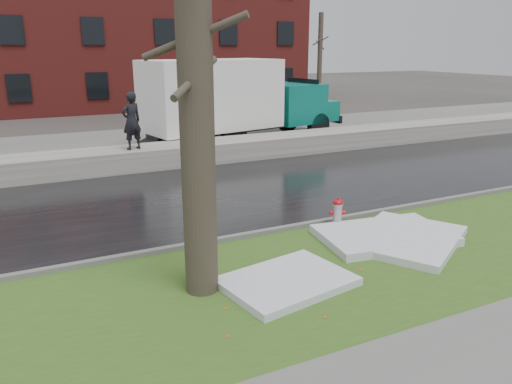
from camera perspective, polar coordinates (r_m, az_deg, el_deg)
name	(u,v)px	position (r m, az deg, el deg)	size (l,w,h in m)	color
ground	(301,248)	(10.73, 5.19, -6.41)	(120.00, 120.00, 0.00)	#47423D
verge	(335,270)	(9.77, 9.02, -8.80)	(60.00, 4.50, 0.04)	#2D521B
sidewalk	(506,384)	(7.46, 26.67, -19.06)	(60.00, 3.00, 0.05)	slate
road	(221,194)	(14.53, -4.02, -0.18)	(60.00, 7.00, 0.03)	black
parking_lot	(147,144)	(22.43, -12.31, 5.38)	(60.00, 9.00, 0.03)	slate
curb	(279,230)	(11.50, 2.61, -4.38)	(60.00, 0.15, 0.14)	slate
snowbank	(177,154)	(18.28, -9.05, 4.27)	(60.00, 1.60, 0.75)	#AEA89F
brick_building	(111,34)	(39.10, -16.23, 16.99)	(26.00, 12.00, 10.00)	maroon
bg_tree_right	(320,57)	(38.75, 7.31, 15.03)	(1.40, 1.62, 6.50)	brown
fire_hydrant	(337,212)	(11.74, 9.28, -2.26)	(0.36, 0.35, 0.74)	#A0A3A7
tree	(195,82)	(7.98, -6.93, 12.33)	(1.40, 1.53, 7.06)	brown
box_truck	(235,100)	(21.77, -2.44, 10.47)	(10.98, 4.24, 3.62)	black
worker	(132,121)	(17.43, -14.03, 7.89)	(0.71, 0.46, 1.94)	black
snow_patch_near	(407,239)	(11.35, 16.83, -5.11)	(2.60, 2.00, 0.16)	silver
snow_patch_far	(287,281)	(9.04, 3.54, -10.16)	(2.20, 1.60, 0.14)	silver
snow_patch_side	(384,235)	(11.39, 14.44, -4.80)	(2.80, 1.80, 0.18)	silver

